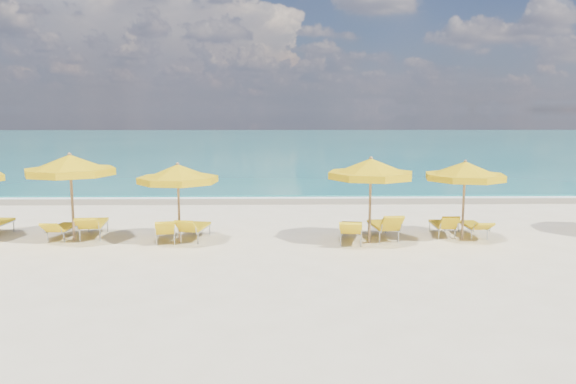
{
  "coord_description": "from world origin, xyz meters",
  "views": [
    {
      "loc": [
        -0.29,
        -16.31,
        3.81
      ],
      "look_at": [
        0.0,
        1.5,
        1.2
      ],
      "focal_mm": 35.0,
      "sensor_mm": 36.0,
      "label": 1
    }
  ],
  "objects": [
    {
      "name": "lounger_2_left",
      "position": [
        -6.76,
        0.19,
        0.2
      ],
      "size": [
        0.59,
        1.66,
        0.68
      ],
      "rotation": [
        0.0,
        0.0,
        -0.03
      ],
      "color": "#A5A8AD",
      "rests_on": "ground"
    },
    {
      "name": "whitecap_far",
      "position": [
        8.0,
        24.0,
        0.0
      ],
      "size": [
        18.0,
        0.3,
        0.05
      ],
      "primitive_type": "cube",
      "color": "white",
      "rests_on": "ground"
    },
    {
      "name": "umbrella_5",
      "position": [
        5.14,
        -0.14,
        2.03
      ],
      "size": [
        2.76,
        2.76,
        2.38
      ],
      "rotation": [
        0.0,
        0.0,
        0.19
      ],
      "color": "#9A754D",
      "rests_on": "ground"
    },
    {
      "name": "lounger_5_right",
      "position": [
        5.63,
        0.33,
        0.19
      ],
      "size": [
        0.59,
        1.67,
        0.62
      ],
      "rotation": [
        0.0,
        0.0,
        0.04
      ],
      "color": "#A5A8AD",
      "rests_on": "ground"
    },
    {
      "name": "wet_sand_band",
      "position": [
        0.0,
        7.4,
        0.0
      ],
      "size": [
        120.0,
        2.6,
        0.01
      ],
      "primitive_type": "cube",
      "color": "tan",
      "rests_on": "ground"
    },
    {
      "name": "foam_line",
      "position": [
        0.0,
        8.2,
        0.0
      ],
      "size": [
        120.0,
        1.2,
        0.03
      ],
      "primitive_type": "cube",
      "color": "white",
      "rests_on": "ground"
    },
    {
      "name": "ocean",
      "position": [
        0.0,
        48.0,
        0.0
      ],
      "size": [
        120.0,
        80.0,
        0.3
      ],
      "primitive_type": "cube",
      "color": "#136C6B",
      "rests_on": "ground"
    },
    {
      "name": "lounger_5_left",
      "position": [
        4.71,
        0.42,
        0.2
      ],
      "size": [
        0.57,
        1.57,
        0.78
      ],
      "rotation": [
        0.0,
        0.0,
        -0.01
      ],
      "color": "#A5A8AD",
      "rests_on": "ground"
    },
    {
      "name": "lounger_3_left",
      "position": [
        -3.62,
        -0.2,
        0.21
      ],
      "size": [
        0.86,
        1.72,
        0.79
      ],
      "rotation": [
        0.0,
        0.0,
        0.2
      ],
      "color": "#A5A8AD",
      "rests_on": "ground"
    },
    {
      "name": "lounger_4_left",
      "position": [
        1.82,
        -0.34,
        0.24
      ],
      "size": [
        0.92,
        2.02,
        0.82
      ],
      "rotation": [
        0.0,
        0.0,
        -0.15
      ],
      "color": "#A5A8AD",
      "rests_on": "ground"
    },
    {
      "name": "umbrella_2",
      "position": [
        -6.29,
        -0.17,
        2.22
      ],
      "size": [
        2.73,
        2.73,
        2.61
      ],
      "rotation": [
        0.0,
        0.0,
        0.06
      ],
      "color": "#9A754D",
      "rests_on": "ground"
    },
    {
      "name": "ground_plane",
      "position": [
        0.0,
        0.0,
        0.0
      ],
      "size": [
        120.0,
        120.0,
        0.0
      ],
      "primitive_type": "plane",
      "color": "beige"
    },
    {
      "name": "umbrella_4",
      "position": [
        2.32,
        -0.52,
        2.14
      ],
      "size": [
        2.82,
        2.82,
        2.51
      ],
      "rotation": [
        0.0,
        0.0,
        0.15
      ],
      "color": "#9A754D",
      "rests_on": "ground"
    },
    {
      "name": "lounger_4_right",
      "position": [
        2.83,
        0.05,
        0.23
      ],
      "size": [
        0.81,
        1.87,
        0.9
      ],
      "rotation": [
        0.0,
        0.0,
        0.11
      ],
      "color": "#A5A8AD",
      "rests_on": "ground"
    },
    {
      "name": "lounger_2_right",
      "position": [
        -5.9,
        0.42,
        0.24
      ],
      "size": [
        0.87,
        2.0,
        0.82
      ],
      "rotation": [
        0.0,
        0.0,
        0.12
      ],
      "color": "#A5A8AD",
      "rests_on": "ground"
    },
    {
      "name": "whitecap_near",
      "position": [
        -6.0,
        17.0,
        0.0
      ],
      "size": [
        14.0,
        0.36,
        0.05
      ],
      "primitive_type": "cube",
      "color": "white",
      "rests_on": "ground"
    },
    {
      "name": "lounger_3_right",
      "position": [
        -2.79,
        0.05,
        0.21
      ],
      "size": [
        0.86,
        1.79,
        0.78
      ],
      "rotation": [
        0.0,
        0.0,
        -0.18
      ],
      "color": "#A5A8AD",
      "rests_on": "ground"
    },
    {
      "name": "umbrella_3",
      "position": [
        -3.17,
        -0.41,
        1.99
      ],
      "size": [
        2.85,
        2.85,
        2.34
      ],
      "rotation": [
        0.0,
        0.0,
        0.27
      ],
      "color": "#9A754D",
      "rests_on": "ground"
    }
  ]
}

